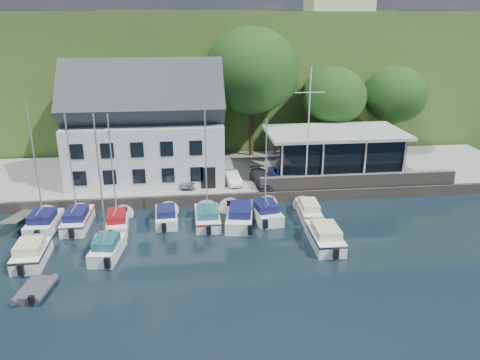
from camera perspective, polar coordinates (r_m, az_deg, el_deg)
The scene contains 31 objects.
ground at distance 31.13m, azimuth 0.15°, elevation -10.73°, with size 180.00×180.00×0.00m, color black.
quay at distance 46.84m, azimuth -2.33°, elevation 0.60°, with size 60.00×13.00×1.00m, color #989893.
quay_face at distance 40.76m, azimuth -1.64°, elevation -2.35°, with size 60.00×0.30×1.00m, color #62594E.
hillside at distance 89.09m, azimuth -4.63°, elevation 14.52°, with size 160.00×75.00×16.00m, color #34531F.
field_patch at distance 97.34m, azimuth 0.05°, elevation 19.81°, with size 50.00×30.00×0.30m, color #5F6F37.
harbor_building at distance 44.59m, azimuth -11.37°, elevation 5.74°, with size 14.40×8.20×8.70m, color silver, non-canonical shape.
club_pavilion at distance 46.72m, azimuth 11.37°, elevation 3.45°, with size 13.20×7.20×4.10m, color black, non-canonical shape.
seawall at distance 43.35m, azimuth 14.30°, elevation -0.06°, with size 18.00×0.50×1.20m, color #62594E.
gangway at distance 41.22m, azimuth -24.96°, elevation -4.78°, with size 1.20×6.00×1.40m, color silver, non-canonical shape.
car_silver at distance 42.70m, azimuth -6.19°, elevation 0.11°, with size 1.35×3.34×1.14m, color #A1A2A6.
car_white at distance 42.92m, azimuth -1.04°, elevation 0.33°, with size 1.22×3.49×1.15m, color white.
car_dgrey at distance 42.66m, azimuth 2.73°, elevation 0.24°, with size 1.69×4.16×1.21m, color #28292D.
car_blue at distance 43.72m, azimuth 5.26°, elevation 0.72°, with size 1.50×3.80×1.30m, color #304495.
flagpole at distance 41.06m, azimuth 8.32°, elevation 6.12°, with size 2.55×0.20×10.61m, color silver, non-canonical shape.
tree_1 at distance 51.11m, azimuth -17.00°, elevation 7.91°, with size 7.50×7.50×10.25m, color black, non-canonical shape.
tree_2 at distance 49.62m, azimuth -5.26°, elevation 8.54°, with size 7.74×7.74×10.58m, color black, non-canonical shape.
tree_3 at distance 50.36m, azimuth 1.41°, elevation 10.52°, with size 9.96×9.96×13.61m, color black, non-canonical shape.
tree_4 at distance 51.95m, azimuth 11.23°, elevation 8.17°, with size 7.00×7.00×9.56m, color black, non-canonical shape.
tree_5 at distance 55.32m, azimuth 18.22°, elevation 8.18°, with size 6.90×6.90×9.43m, color black, non-canonical shape.
boat_r1_0 at distance 37.75m, azimuth -23.55°, elevation 0.83°, with size 2.15×5.80×9.27m, color white, non-canonical shape.
boat_r1_1 at distance 37.30m, azimuth -19.86°, elevation 1.15°, with size 1.94×6.30×9.34m, color white, non-canonical shape.
boat_r1_2 at distance 36.43m, azimuth -15.19°, elevation 0.29°, with size 1.76×6.19×8.22m, color white, non-canonical shape.
boat_r1_3 at distance 37.73m, azimuth -8.98°, elevation -4.17°, with size 1.85×5.36×1.35m, color white, non-canonical shape.
boat_r1_4 at distance 35.86m, azimuth -4.14°, elevation 0.96°, with size 2.09×6.16×8.59m, color white, non-canonical shape.
boat_r1_5 at distance 37.13m, azimuth -0.02°, elevation -4.13°, with size 2.17×7.08×1.57m, color white, non-canonical shape.
boat_r1_6 at distance 36.65m, azimuth 3.18°, elevation 1.78°, with size 2.05×5.99×9.07m, color white, non-canonical shape.
boat_r1_7 at distance 38.74m, azimuth 8.35°, elevation -3.45°, with size 1.71×5.94×1.39m, color white, non-canonical shape.
boat_r2_0 at distance 34.45m, azimuth -24.11°, elevation -7.96°, with size 2.07×5.34×1.57m, color white, non-canonical shape.
boat_r2_1 at distance 31.98m, azimuth -16.52°, elevation -1.66°, with size 1.86×5.29×9.14m, color white, non-canonical shape.
boat_r2_4 at distance 34.33m, azimuth 10.31°, elevation -6.55°, with size 2.15×6.56×1.55m, color white, non-canonical shape.
dinghy_1 at distance 30.96m, azimuth -23.71°, elevation -12.02°, with size 1.76×2.94×0.69m, color #3C3D41, non-canonical shape.
Camera 1 is at (-3.13, -26.70, 15.69)m, focal length 35.00 mm.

